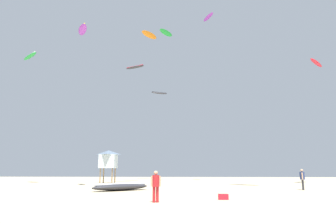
{
  "coord_description": "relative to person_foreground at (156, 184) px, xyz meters",
  "views": [
    {
      "loc": [
        1.76,
        -11.58,
        1.68
      ],
      "look_at": [
        0.0,
        18.32,
        7.69
      ],
      "focal_mm": 30.92,
      "sensor_mm": 36.0,
      "label": 1
    }
  ],
  "objects": [
    {
      "name": "kite_aloft_1",
      "position": [
        -18.57,
        18.79,
        15.33
      ],
      "size": [
        3.32,
        3.1,
        0.8
      ],
      "color": "green"
    },
    {
      "name": "kite_aloft_2",
      "position": [
        -4.85,
        34.06,
        25.49
      ],
      "size": [
        3.2,
        3.9,
        0.92
      ],
      "color": "orange"
    },
    {
      "name": "person_foreground",
      "position": [
        0.0,
        0.0,
        0.0
      ],
      "size": [
        0.52,
        0.37,
        1.64
      ],
      "rotation": [
        0.0,
        0.0,
        1.86
      ],
      "color": "#B21E23",
      "rests_on": "ground"
    },
    {
      "name": "person_midground",
      "position": [
        11.6,
        10.32,
        0.07
      ],
      "size": [
        0.4,
        0.56,
        1.75
      ],
      "rotation": [
        0.0,
        0.0,
        5.96
      ],
      "color": "#2D2D33",
      "rests_on": "ground"
    },
    {
      "name": "kite_aloft_6",
      "position": [
        5.67,
        28.41,
        25.58
      ],
      "size": [
        1.99,
        3.19,
        0.49
      ],
      "color": "purple"
    },
    {
      "name": "kite_aloft_0",
      "position": [
        -9.37,
        12.59,
        15.62
      ],
      "size": [
        2.01,
        2.85,
        0.39
      ],
      "color": "purple"
    },
    {
      "name": "kite_aloft_9",
      "position": [
        -6.07,
        26.56,
        16.4
      ],
      "size": [
        3.36,
        2.19,
        0.5
      ],
      "color": "#2D2D33"
    },
    {
      "name": "kite_aloft_4",
      "position": [
        18.84,
        21.11,
        14.46
      ],
      "size": [
        3.24,
        3.68,
        0.96
      ],
      "color": "red"
    },
    {
      "name": "kite_grounded_near",
      "position": [
        -3.77,
        8.7,
        -0.66
      ],
      "size": [
        4.8,
        4.5,
        0.65
      ],
      "color": "#2D2D33",
      "rests_on": "ground"
    },
    {
      "name": "ground_plane",
      "position": [
        -0.18,
        -4.14,
        -0.96
      ],
      "size": [
        120.0,
        120.0,
        0.0
      ],
      "primitive_type": "plane",
      "color": "#C6B28C"
    },
    {
      "name": "kite_aloft_8",
      "position": [
        -1.39,
        29.01,
        23.28
      ],
      "size": [
        2.56,
        3.2,
        0.69
      ],
      "color": "green"
    },
    {
      "name": "cooler_box",
      "position": [
        3.74,
        1.69,
        -0.8
      ],
      "size": [
        0.56,
        0.36,
        0.32
      ],
      "primitive_type": "cube",
      "color": "red",
      "rests_on": "ground"
    },
    {
      "name": "lifeguard_tower",
      "position": [
        -8.23,
        21.14,
        2.1
      ],
      "size": [
        2.3,
        2.3,
        4.15
      ],
      "color": "#8C704C",
      "rests_on": "ground"
    },
    {
      "name": "kite_aloft_5",
      "position": [
        -2.21,
        26.16,
        12.07
      ],
      "size": [
        2.57,
        1.69,
        0.47
      ],
      "color": "#2D2D33"
    }
  ]
}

